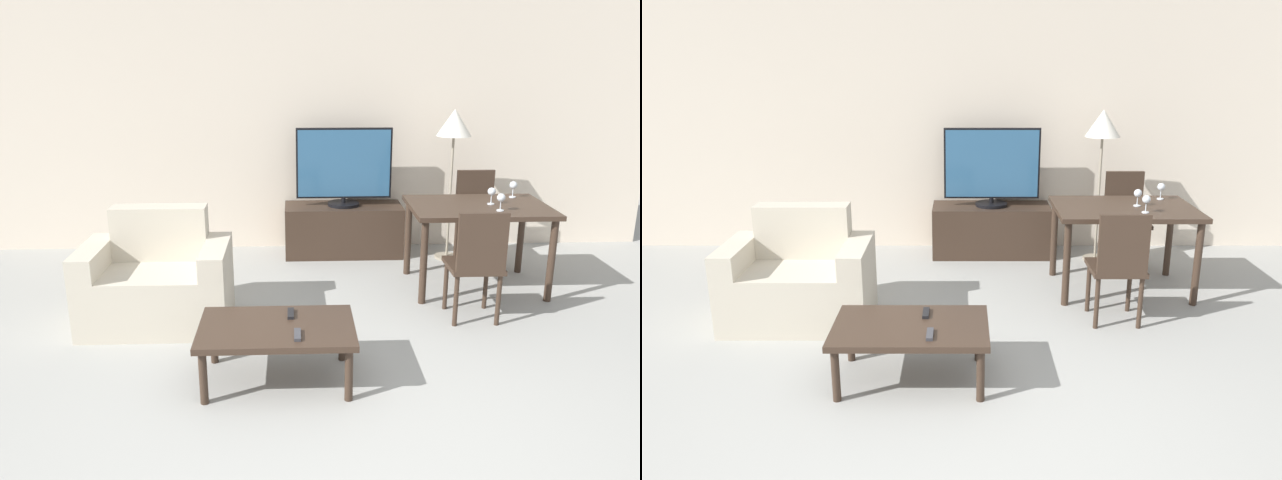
{
  "view_description": "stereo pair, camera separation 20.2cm",
  "coord_description": "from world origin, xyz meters",
  "views": [
    {
      "loc": [
        -0.23,
        -2.52,
        2.01
      ],
      "look_at": [
        -0.04,
        1.92,
        0.65
      ],
      "focal_mm": 35.0,
      "sensor_mm": 36.0,
      "label": 1
    },
    {
      "loc": [
        -0.02,
        -2.53,
        2.01
      ],
      "look_at": [
        -0.04,
        1.92,
        0.65
      ],
      "focal_mm": 35.0,
      "sensor_mm": 36.0,
      "label": 2
    }
  ],
  "objects": [
    {
      "name": "dining_chair_far",
      "position": [
        1.56,
        3.31,
        0.49
      ],
      "size": [
        0.4,
        0.4,
        0.89
      ],
      "color": "#38281E",
      "rests_on": "ground_plane"
    },
    {
      "name": "dining_table",
      "position": [
        1.35,
        2.59,
        0.65
      ],
      "size": [
        1.18,
        0.83,
        0.74
      ],
      "color": "#38281E",
      "rests_on": "ground_plane"
    },
    {
      "name": "floor_lamp",
      "position": [
        1.3,
        3.39,
        1.27
      ],
      "size": [
        0.33,
        0.33,
        1.48
      ],
      "color": "gray",
      "rests_on": "ground_plane"
    },
    {
      "name": "remote_primary",
      "position": [
        -0.26,
        1.17,
        0.39
      ],
      "size": [
        0.04,
        0.15,
        0.02
      ],
      "color": "black",
      "rests_on": "coffee_table"
    },
    {
      "name": "armchair",
      "position": [
        -1.27,
        1.95,
        0.31
      ],
      "size": [
        1.09,
        0.71,
        0.86
      ],
      "color": "beige",
      "rests_on": "ground_plane"
    },
    {
      "name": "wine_glass_right",
      "position": [
        1.46,
        2.6,
        0.85
      ],
      "size": [
        0.07,
        0.07,
        0.15
      ],
      "color": "silver",
      "rests_on": "dining_table"
    },
    {
      "name": "coffee_table",
      "position": [
        -0.34,
        1.02,
        0.33
      ],
      "size": [
        0.97,
        0.62,
        0.38
      ],
      "color": "#38281E",
      "rests_on": "ground_plane"
    },
    {
      "name": "remote_secondary",
      "position": [
        -0.22,
        0.86,
        0.39
      ],
      "size": [
        0.04,
        0.15,
        0.02
      ],
      "color": "#38383D",
      "rests_on": "coffee_table"
    },
    {
      "name": "dining_chair_near",
      "position": [
        1.14,
        1.86,
        0.49
      ],
      "size": [
        0.4,
        0.4,
        0.89
      ],
      "color": "#38281E",
      "rests_on": "ground_plane"
    },
    {
      "name": "wall_back",
      "position": [
        0.0,
        3.88,
        1.35
      ],
      "size": [
        6.96,
        0.06,
        2.7
      ],
      "color": "beige",
      "rests_on": "ground_plane"
    },
    {
      "name": "wine_glass_left",
      "position": [
        1.73,
        2.86,
        0.85
      ],
      "size": [
        0.07,
        0.07,
        0.15
      ],
      "color": "silver",
      "rests_on": "dining_table"
    },
    {
      "name": "tv_stand",
      "position": [
        0.27,
        3.57,
        0.26
      ],
      "size": [
        1.18,
        0.48,
        0.51
      ],
      "color": "#38281E",
      "rests_on": "ground_plane"
    },
    {
      "name": "wine_glass_center",
      "position": [
        1.47,
        2.38,
        0.85
      ],
      "size": [
        0.07,
        0.07,
        0.15
      ],
      "color": "silver",
      "rests_on": "dining_table"
    },
    {
      "name": "tv",
      "position": [
        0.27,
        3.57,
        0.9
      ],
      "size": [
        0.95,
        0.32,
        0.78
      ],
      "color": "black",
      "rests_on": "tv_stand"
    }
  ]
}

